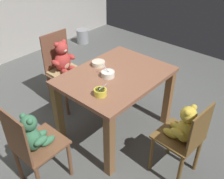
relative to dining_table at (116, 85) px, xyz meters
The scene contains 9 objects.
ground_plane 0.63m from the dining_table, ahead, with size 5.20×5.20×0.04m.
dining_table is the anchor object (origin of this frame).
teddy_chair_far_center 0.85m from the dining_table, 90.22° to the left, with size 0.42×0.42×0.94m.
teddy_chair_near_left 1.00m from the dining_table, behind, with size 0.41×0.39×0.88m.
teddy_chair_near_front 0.86m from the dining_table, 94.41° to the right, with size 0.39×0.40×0.83m.
porridge_bowl_cream_far_center 0.31m from the dining_table, 86.41° to the left, with size 0.14×0.14×0.05m.
porridge_bowl_yellow_near_left 0.43m from the dining_table, 159.44° to the right, with size 0.12×0.12×0.12m.
porridge_bowl_white_center 0.19m from the dining_table, 161.44° to the left, with size 0.14×0.14×0.12m.
metal_pail 2.66m from the dining_table, 55.23° to the left, with size 0.23×0.23×0.27m, color #93969B.
Camera 1 is at (-1.72, -1.47, 2.08)m, focal length 40.98 mm.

